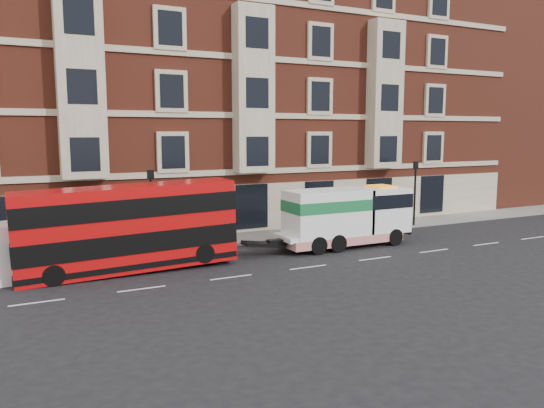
# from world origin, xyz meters

# --- Properties ---
(ground) EXTENTS (120.00, 120.00, 0.00)m
(ground) POSITION_xyz_m (0.00, 0.00, 0.00)
(ground) COLOR black
(ground) RESTS_ON ground
(sidewalk) EXTENTS (90.00, 3.00, 0.15)m
(sidewalk) POSITION_xyz_m (0.00, 7.50, 0.07)
(sidewalk) COLOR slate
(sidewalk) RESTS_ON ground
(victorian_terrace) EXTENTS (45.00, 12.00, 20.40)m
(victorian_terrace) POSITION_xyz_m (0.50, 15.00, 10.07)
(victorian_terrace) COLOR maroon
(victorian_terrace) RESTS_ON ground
(filler_east) EXTENTS (18.00, 10.00, 19.00)m
(filler_east) POSITION_xyz_m (32.00, 14.00, 9.43)
(filler_east) COLOR maroon
(filler_east) RESTS_ON ground
(lamp_post_west) EXTENTS (0.35, 0.15, 4.35)m
(lamp_post_west) POSITION_xyz_m (-6.00, 6.20, 2.68)
(lamp_post_west) COLOR black
(lamp_post_west) RESTS_ON sidewalk
(lamp_post_east) EXTENTS (0.35, 0.15, 4.35)m
(lamp_post_east) POSITION_xyz_m (12.00, 6.20, 2.68)
(lamp_post_east) COLOR black
(lamp_post_east) RESTS_ON sidewalk
(double_decker_bus) EXTENTS (9.94, 2.28, 4.02)m
(double_decker_bus) POSITION_xyz_m (-7.86, 3.10, 2.13)
(double_decker_bus) COLOR red
(double_decker_bus) RESTS_ON ground
(tow_truck) EXTENTS (7.95, 2.35, 3.31)m
(tow_truck) POSITION_xyz_m (4.19, 3.10, 1.76)
(tow_truck) COLOR white
(tow_truck) RESTS_ON ground
(pedestrian) EXTENTS (0.72, 0.68, 1.65)m
(pedestrian) POSITION_xyz_m (-10.92, 6.81, 0.97)
(pedestrian) COLOR #231C38
(pedestrian) RESTS_ON sidewalk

